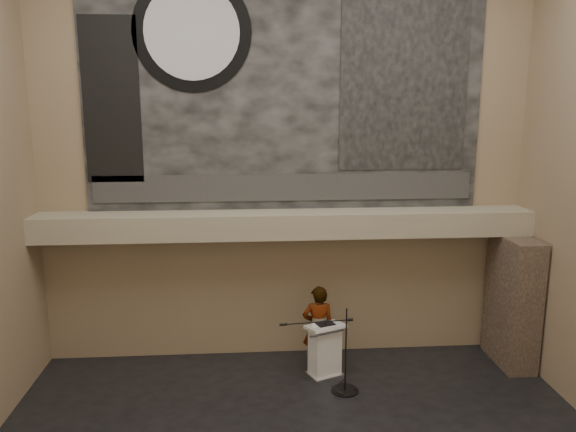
{
  "coord_description": "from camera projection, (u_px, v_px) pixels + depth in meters",
  "views": [
    {
      "loc": [
        -0.8,
        -7.45,
        5.41
      ],
      "look_at": [
        0.0,
        3.2,
        3.2
      ],
      "focal_mm": 35.0,
      "sensor_mm": 36.0,
      "label": 1
    }
  ],
  "objects": [
    {
      "name": "wall_back",
      "position": [
        285.0,
        158.0,
        11.47
      ],
      "size": [
        10.0,
        0.02,
        8.5
      ],
      "primitive_type": "cube",
      "color": "#8D775A",
      "rests_on": "floor"
    },
    {
      "name": "wall_front",
      "position": [
        370.0,
        281.0,
        3.66
      ],
      "size": [
        10.0,
        0.02,
        8.5
      ],
      "primitive_type": "cube",
      "color": "#8D775A",
      "rests_on": "floor"
    },
    {
      "name": "soffit",
      "position": [
        287.0,
        224.0,
        11.34
      ],
      "size": [
        10.0,
        0.8,
        0.5
      ],
      "primitive_type": "cube",
      "color": "gray",
      "rests_on": "wall_back"
    },
    {
      "name": "sprinkler_left",
      "position": [
        207.0,
        240.0,
        11.23
      ],
      "size": [
        0.04,
        0.04,
        0.06
      ],
      "primitive_type": "cylinder",
      "color": "#B2893D",
      "rests_on": "soffit"
    },
    {
      "name": "sprinkler_right",
      "position": [
        379.0,
        236.0,
        11.49
      ],
      "size": [
        0.04,
        0.04,
        0.06
      ],
      "primitive_type": "cylinder",
      "color": "#B2893D",
      "rests_on": "soffit"
    },
    {
      "name": "banner",
      "position": [
        285.0,
        85.0,
        11.15
      ],
      "size": [
        8.0,
        0.05,
        5.0
      ],
      "primitive_type": "cube",
      "color": "black",
      "rests_on": "wall_back"
    },
    {
      "name": "banner_text_strip",
      "position": [
        285.0,
        187.0,
        11.52
      ],
      "size": [
        7.76,
        0.02,
        0.55
      ],
      "primitive_type": "cube",
      "color": "#2C2C2C",
      "rests_on": "banner"
    },
    {
      "name": "banner_clock_rim",
      "position": [
        192.0,
        32.0,
        10.77
      ],
      "size": [
        2.3,
        0.02,
        2.3
      ],
      "primitive_type": "cylinder",
      "rotation": [
        1.57,
        0.0,
        0.0
      ],
      "color": "black",
      "rests_on": "banner"
    },
    {
      "name": "banner_clock_face",
      "position": [
        192.0,
        31.0,
        10.76
      ],
      "size": [
        1.84,
        0.02,
        1.84
      ],
      "primitive_type": "cylinder",
      "rotation": [
        1.57,
        0.0,
        0.0
      ],
      "color": "silver",
      "rests_on": "banner"
    },
    {
      "name": "banner_building_print",
      "position": [
        404.0,
        80.0,
        11.26
      ],
      "size": [
        2.6,
        0.02,
        3.6
      ],
      "primitive_type": "cube",
      "color": "black",
      "rests_on": "banner"
    },
    {
      "name": "banner_brick_print",
      "position": [
        111.0,
        101.0,
        10.92
      ],
      "size": [
        1.1,
        0.02,
        3.2
      ],
      "primitive_type": "cube",
      "color": "black",
      "rests_on": "banner"
    },
    {
      "name": "stone_pier",
      "position": [
        513.0,
        301.0,
        11.57
      ],
      "size": [
        0.6,
        1.4,
        2.7
      ],
      "primitive_type": "cube",
      "color": "#3F3126",
      "rests_on": "floor"
    },
    {
      "name": "lectern",
      "position": [
        325.0,
        351.0,
        11.08
      ],
      "size": [
        0.85,
        0.74,
        1.13
      ],
      "rotation": [
        0.0,
        0.0,
        0.4
      ],
      "color": "silver",
      "rests_on": "floor"
    },
    {
      "name": "binder",
      "position": [
        325.0,
        324.0,
        10.96
      ],
      "size": [
        0.39,
        0.35,
        0.04
      ],
      "primitive_type": "cube",
      "rotation": [
        0.0,
        0.0,
        0.33
      ],
      "color": "black",
      "rests_on": "lectern"
    },
    {
      "name": "papers",
      "position": [
        318.0,
        326.0,
        10.92
      ],
      "size": [
        0.22,
        0.3,
        0.0
      ],
      "primitive_type": "cube",
      "rotation": [
        0.0,
        0.0,
        -0.0
      ],
      "color": "white",
      "rests_on": "lectern"
    },
    {
      "name": "speaker_person",
      "position": [
        318.0,
        328.0,
        11.35
      ],
      "size": [
        0.65,
        0.43,
        1.77
      ],
      "primitive_type": "imported",
      "rotation": [
        0.0,
        0.0,
        3.13
      ],
      "color": "silver",
      "rests_on": "floor"
    },
    {
      "name": "mic_stand",
      "position": [
        343.0,
        379.0,
        10.58
      ],
      "size": [
        1.51,
        0.52,
        1.66
      ],
      "rotation": [
        0.0,
        0.0,
        0.11
      ],
      "color": "black",
      "rests_on": "floor"
    }
  ]
}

